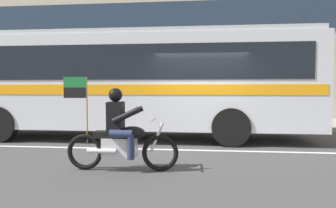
# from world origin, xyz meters

# --- Properties ---
(ground_plane) EXTENTS (60.00, 60.00, 0.00)m
(ground_plane) POSITION_xyz_m (0.00, 0.00, 0.00)
(ground_plane) COLOR #3D3D3F
(sidewalk_curb) EXTENTS (28.00, 3.80, 0.15)m
(sidewalk_curb) POSITION_xyz_m (0.00, 5.10, 0.07)
(sidewalk_curb) COLOR gray
(sidewalk_curb) RESTS_ON ground_plane
(lane_center_stripe) EXTENTS (26.60, 0.14, 0.01)m
(lane_center_stripe) POSITION_xyz_m (0.00, -0.60, 0.00)
(lane_center_stripe) COLOR silver
(lane_center_stripe) RESTS_ON ground_plane
(transit_bus) EXTENTS (11.30, 2.64, 3.22)m
(transit_bus) POSITION_xyz_m (-2.30, 1.19, 1.88)
(transit_bus) COLOR silver
(transit_bus) RESTS_ON ground_plane
(motorcycle_with_rider) EXTENTS (2.20, 0.64, 1.78)m
(motorcycle_with_rider) POSITION_xyz_m (-1.48, -2.72, 0.67)
(motorcycle_with_rider) COLOR black
(motorcycle_with_rider) RESTS_ON ground_plane
(fire_hydrant) EXTENTS (0.22, 0.30, 0.75)m
(fire_hydrant) POSITION_xyz_m (-0.56, 3.75, 0.52)
(fire_hydrant) COLOR gold
(fire_hydrant) RESTS_ON sidewalk_curb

